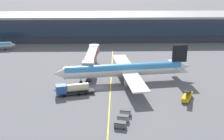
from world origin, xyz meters
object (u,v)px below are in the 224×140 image
(main_airliner, at_px, (124,70))
(belt_loader, at_px, (187,96))
(baggage_cart_0, at_px, (120,125))
(baggage_cart_1, at_px, (123,118))
(fuel_tanker, at_px, (73,89))
(baggage_cart_2, at_px, (125,112))

(main_airliner, distance_m, belt_loader, 21.75)
(baggage_cart_0, xyz_separation_m, baggage_cart_1, (0.80, 3.10, 0.00))
(main_airliner, relative_size, belt_loader, 6.45)
(main_airliner, height_order, fuel_tanker, main_airliner)
(baggage_cart_0, bearing_deg, fuel_tanker, 123.51)
(main_airliner, bearing_deg, belt_loader, -41.46)
(main_airliner, bearing_deg, baggage_cart_1, -94.33)
(belt_loader, distance_m, baggage_cart_0, 23.93)
(baggage_cart_2, bearing_deg, baggage_cart_1, -104.42)
(fuel_tanker, xyz_separation_m, baggage_cart_1, (13.23, -15.68, -0.96))
(fuel_tanker, distance_m, baggage_cart_1, 20.54)
(baggage_cart_1, bearing_deg, belt_loader, 32.56)
(main_airliner, xyz_separation_m, belt_loader, (16.16, -14.28, -2.84))
(main_airliner, xyz_separation_m, baggage_cart_0, (-2.75, -28.94, -3.04))
(main_airliner, relative_size, baggage_cart_1, 14.87)
(main_airliner, bearing_deg, baggage_cart_0, -95.43)
(fuel_tanker, height_order, baggage_cart_2, fuel_tanker)
(belt_loader, bearing_deg, baggage_cart_2, -153.95)
(fuel_tanker, xyz_separation_m, baggage_cart_0, (12.43, -18.78, -0.96))
(baggage_cart_1, height_order, baggage_cart_2, same)
(main_airliner, relative_size, baggage_cart_2, 14.87)
(baggage_cart_0, distance_m, baggage_cart_1, 3.20)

